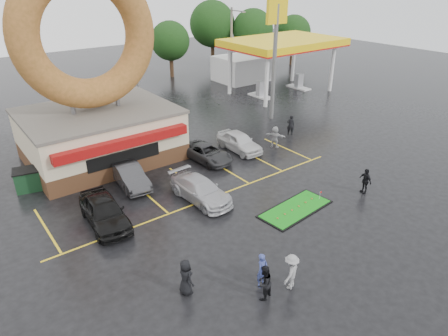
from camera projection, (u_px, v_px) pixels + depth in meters
ground at (248, 223)px, 21.89m from camera, size 120.00×120.00×0.00m
donut_shop at (95, 99)px, 27.58m from camera, size 10.20×8.70×13.50m
gas_station at (264, 55)px, 46.06m from camera, size 12.30×13.65×5.90m
shell_sign at (276, 37)px, 34.25m from camera, size 2.20×0.36×10.60m
streetlight_mid at (137, 63)px, 36.91m from camera, size 0.40×2.21×9.00m
streetlight_right at (232, 48)px, 44.12m from camera, size 0.40×2.21×9.00m
tree_far_a at (253, 30)px, 55.13m from camera, size 5.60×5.60×8.00m
tree_far_b at (293, 33)px, 57.23m from camera, size 4.90×4.90×7.00m
tree_far_c at (212, 24)px, 55.54m from camera, size 6.30×6.30×9.00m
tree_far_d at (170, 41)px, 50.36m from camera, size 4.90×4.90×7.00m
car_black at (104, 211)px, 21.49m from camera, size 2.24×4.79×1.59m
car_dgrey at (129, 175)px, 25.46m from camera, size 1.83×4.35×1.40m
car_silver at (201, 190)px, 23.84m from camera, size 2.17×4.73×1.34m
car_grey at (207, 153)px, 28.88m from camera, size 2.40×4.47×1.19m
car_white at (239, 142)px, 30.48m from camera, size 1.80×4.27×1.44m
person_blue at (262, 270)px, 17.20m from camera, size 0.68×0.53×1.64m
person_blackjkt at (264, 283)px, 16.51m from camera, size 0.93×0.81×1.64m
person_hoodie at (291, 272)px, 17.07m from camera, size 1.25×0.99×1.70m
person_bystander at (186, 277)px, 16.78m from camera, size 0.59×0.86×1.68m
person_cameraman at (365, 181)px, 24.57m from camera, size 0.58×1.01×1.62m
person_walker_near at (275, 137)px, 30.96m from camera, size 1.22×1.64×1.72m
person_walker_far at (291, 125)px, 33.37m from camera, size 0.75×0.70×1.72m
dumpster at (31, 180)px, 25.07m from camera, size 2.02×1.57×1.30m
putting_green at (295, 209)px, 23.12m from camera, size 4.79×2.42×0.58m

